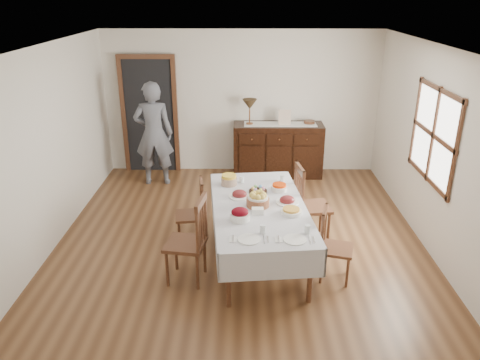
{
  "coord_description": "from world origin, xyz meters",
  "views": [
    {
      "loc": [
        0.06,
        -5.48,
        3.23
      ],
      "look_at": [
        0.0,
        0.1,
        0.95
      ],
      "focal_mm": 35.0,
      "sensor_mm": 36.0,
      "label": 1
    }
  ],
  "objects_px": {
    "chair_left_far": "(193,212)",
    "table_lamp": "(250,105)",
    "dining_table": "(259,212)",
    "chair_right_near": "(333,244)",
    "sideboard": "(278,150)",
    "chair_left_near": "(190,239)",
    "person": "(153,130)",
    "chair_right_far": "(309,203)"
  },
  "relations": [
    {
      "from": "chair_left_far",
      "to": "table_lamp",
      "type": "distance_m",
      "value": 2.79
    },
    {
      "from": "dining_table",
      "to": "chair_right_near",
      "type": "xyz_separation_m",
      "value": [
        0.86,
        -0.41,
        -0.22
      ]
    },
    {
      "from": "dining_table",
      "to": "chair_right_near",
      "type": "bearing_deg",
      "value": -31.0
    },
    {
      "from": "sideboard",
      "to": "chair_left_near",
      "type": "bearing_deg",
      "value": -109.79
    },
    {
      "from": "chair_left_near",
      "to": "table_lamp",
      "type": "xyz_separation_m",
      "value": [
        0.71,
        3.43,
        0.79
      ]
    },
    {
      "from": "sideboard",
      "to": "dining_table",
      "type": "bearing_deg",
      "value": -98.15
    },
    {
      "from": "person",
      "to": "sideboard",
      "type": "bearing_deg",
      "value": -173.61
    },
    {
      "from": "chair_right_far",
      "to": "sideboard",
      "type": "height_order",
      "value": "chair_right_far"
    },
    {
      "from": "table_lamp",
      "to": "sideboard",
      "type": "bearing_deg",
      "value": 1.58
    },
    {
      "from": "dining_table",
      "to": "person",
      "type": "xyz_separation_m",
      "value": [
        -1.76,
        2.56,
        0.3
      ]
    },
    {
      "from": "chair_left_far",
      "to": "sideboard",
      "type": "relative_size",
      "value": 0.56
    },
    {
      "from": "chair_left_near",
      "to": "chair_right_near",
      "type": "bearing_deg",
      "value": 100.78
    },
    {
      "from": "chair_left_far",
      "to": "chair_right_far",
      "type": "relative_size",
      "value": 0.84
    },
    {
      "from": "person",
      "to": "chair_left_far",
      "type": "bearing_deg",
      "value": 108.04
    },
    {
      "from": "chair_right_far",
      "to": "sideboard",
      "type": "distance_m",
      "value": 2.46
    },
    {
      "from": "chair_left_near",
      "to": "chair_left_far",
      "type": "bearing_deg",
      "value": -167.46
    },
    {
      "from": "chair_left_near",
      "to": "chair_right_far",
      "type": "height_order",
      "value": "chair_right_far"
    },
    {
      "from": "dining_table",
      "to": "chair_left_near",
      "type": "distance_m",
      "value": 0.95
    },
    {
      "from": "chair_left_far",
      "to": "person",
      "type": "xyz_separation_m",
      "value": [
        -0.89,
        2.13,
        0.51
      ]
    },
    {
      "from": "table_lamp",
      "to": "dining_table",
      "type": "bearing_deg",
      "value": -88.09
    },
    {
      "from": "chair_left_near",
      "to": "person",
      "type": "relative_size",
      "value": 0.55
    },
    {
      "from": "chair_right_far",
      "to": "table_lamp",
      "type": "distance_m",
      "value": 2.68
    },
    {
      "from": "dining_table",
      "to": "chair_left_far",
      "type": "relative_size",
      "value": 2.55
    },
    {
      "from": "chair_left_near",
      "to": "person",
      "type": "bearing_deg",
      "value": -153.84
    },
    {
      "from": "chair_right_near",
      "to": "sideboard",
      "type": "distance_m",
      "value": 3.42
    },
    {
      "from": "dining_table",
      "to": "sideboard",
      "type": "bearing_deg",
      "value": 76.17
    },
    {
      "from": "chair_left_far",
      "to": "table_lamp",
      "type": "relative_size",
      "value": 1.98
    },
    {
      "from": "chair_left_near",
      "to": "table_lamp",
      "type": "relative_size",
      "value": 2.33
    },
    {
      "from": "chair_left_near",
      "to": "chair_right_far",
      "type": "bearing_deg",
      "value": 132.35
    },
    {
      "from": "sideboard",
      "to": "table_lamp",
      "type": "distance_m",
      "value": 0.99
    },
    {
      "from": "dining_table",
      "to": "chair_right_near",
      "type": "relative_size",
      "value": 2.59
    },
    {
      "from": "dining_table",
      "to": "sideboard",
      "type": "relative_size",
      "value": 1.43
    },
    {
      "from": "sideboard",
      "to": "person",
      "type": "bearing_deg",
      "value": -169.02
    },
    {
      "from": "chair_left_near",
      "to": "sideboard",
      "type": "bearing_deg",
      "value": 168.98
    },
    {
      "from": "dining_table",
      "to": "table_lamp",
      "type": "distance_m",
      "value": 3.04
    },
    {
      "from": "chair_left_near",
      "to": "person",
      "type": "xyz_separation_m",
      "value": [
        -0.95,
        3.02,
        0.43
      ]
    },
    {
      "from": "dining_table",
      "to": "person",
      "type": "bearing_deg",
      "value": 118.86
    },
    {
      "from": "dining_table",
      "to": "chair_left_far",
      "type": "bearing_deg",
      "value": 148.19
    },
    {
      "from": "chair_left_near",
      "to": "chair_right_near",
      "type": "xyz_separation_m",
      "value": [
        1.67,
        0.06,
        -0.09
      ]
    },
    {
      "from": "chair_left_near",
      "to": "sideboard",
      "type": "distance_m",
      "value": 3.67
    },
    {
      "from": "chair_left_near",
      "to": "chair_right_far",
      "type": "relative_size",
      "value": 0.99
    },
    {
      "from": "chair_left_near",
      "to": "chair_right_near",
      "type": "relative_size",
      "value": 1.2
    }
  ]
}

